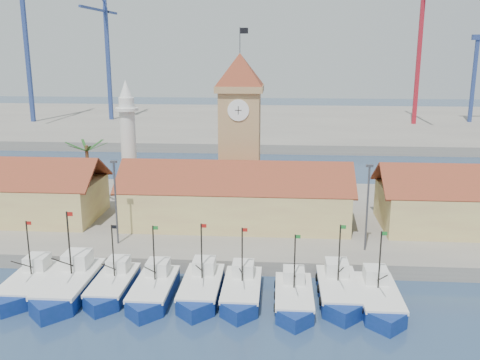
# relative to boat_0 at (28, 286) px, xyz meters

# --- Properties ---
(ground) EXTENTS (400.00, 400.00, 0.00)m
(ground) POSITION_rel_boat_0_xyz_m (17.66, -2.73, -0.72)
(ground) COLOR navy
(ground) RESTS_ON ground
(quay) EXTENTS (140.00, 32.00, 1.50)m
(quay) POSITION_rel_boat_0_xyz_m (17.66, 21.27, 0.03)
(quay) COLOR gray
(quay) RESTS_ON ground
(terminal) EXTENTS (240.00, 80.00, 2.00)m
(terminal) POSITION_rel_boat_0_xyz_m (17.66, 107.27, 0.28)
(terminal) COLOR gray
(terminal) RESTS_ON ground
(boat_0) EXTENTS (3.38, 9.27, 7.01)m
(boat_0) POSITION_rel_boat_0_xyz_m (0.00, 0.00, 0.00)
(boat_0) COLOR navy
(boat_0) RESTS_ON ground
(boat_1) EXTENTS (3.90, 10.68, 8.08)m
(boat_1) POSITION_rel_boat_0_xyz_m (3.88, -0.25, 0.11)
(boat_1) COLOR navy
(boat_1) RESTS_ON ground
(boat_2) EXTENTS (3.25, 8.89, 6.73)m
(boat_2) POSITION_rel_boat_0_xyz_m (7.76, 0.32, -0.03)
(boat_2) COLOR navy
(boat_2) RESTS_ON ground
(boat_3) EXTENTS (3.36, 9.21, 6.97)m
(boat_3) POSITION_rel_boat_0_xyz_m (11.67, -0.31, -0.00)
(boat_3) COLOR navy
(boat_3) RESTS_ON ground
(boat_4) EXTENTS (3.41, 9.35, 7.07)m
(boat_4) POSITION_rel_boat_0_xyz_m (15.88, 0.25, 0.01)
(boat_4) COLOR navy
(boat_4) RESTS_ON ground
(boat_5) EXTENTS (3.30, 9.04, 6.84)m
(boat_5) POSITION_rel_boat_0_xyz_m (19.54, 0.08, -0.02)
(boat_5) COLOR navy
(boat_5) RESTS_ON ground
(boat_6) EXTENTS (3.22, 8.82, 6.67)m
(boat_6) POSITION_rel_boat_0_xyz_m (24.16, -0.87, -0.03)
(boat_6) COLOR navy
(boat_6) RESTS_ON ground
(boat_7) EXTENTS (3.45, 9.46, 7.16)m
(boat_7) POSITION_rel_boat_0_xyz_m (28.13, 0.62, 0.01)
(boat_7) COLOR navy
(boat_7) RESTS_ON ground
(boat_8) EXTENTS (3.41, 9.34, 7.07)m
(boat_8) POSITION_rel_boat_0_xyz_m (31.45, -0.60, 0.01)
(boat_8) COLOR navy
(boat_8) RESTS_ON ground
(hall_center) EXTENTS (27.04, 10.13, 7.61)m
(hall_center) POSITION_rel_boat_0_xyz_m (17.66, 17.27, 3.26)
(hall_center) COLOR #D6CA75
(hall_center) RESTS_ON quay
(clock_tower) EXTENTS (5.80, 5.80, 22.70)m
(clock_tower) POSITION_rel_boat_0_xyz_m (17.66, 23.27, 11.24)
(clock_tower) COLOR tan
(clock_tower) RESTS_ON quay
(minaret) EXTENTS (3.00, 3.00, 16.30)m
(minaret) POSITION_rel_boat_0_xyz_m (2.66, 25.27, 9.00)
(minaret) COLOR silver
(minaret) RESTS_ON quay
(palm_tree) EXTENTS (5.60, 5.03, 8.39)m
(palm_tree) POSITION_rel_boat_0_xyz_m (-2.34, 23.27, 5.52)
(palm_tree) COLOR brown
(palm_tree) RESTS_ON quay
(lamp_posts) EXTENTS (80.70, 0.25, 9.03)m
(lamp_posts) POSITION_rel_boat_0_xyz_m (18.16, 9.27, 5.75)
(lamp_posts) COLOR #3F3F44
(lamp_posts) RESTS_ON quay
(crane_blue_far) EXTENTS (1.00, 37.93, 49.16)m
(crane_blue_far) POSITION_rel_boat_0_xyz_m (-45.38, 97.31, 28.98)
(crane_blue_far) COLOR navy
(crane_blue_far) RESTS_ON terminal
(crane_blue_near) EXTENTS (1.00, 29.07, 37.43)m
(crane_blue_near) POSITION_rel_boat_0_xyz_m (-25.21, 104.26, 21.77)
(crane_blue_near) COLOR navy
(crane_blue_near) RESTS_ON terminal
(crane_red_right) EXTENTS (1.00, 32.05, 42.41)m
(crane_red_right) POSITION_rel_boat_0_xyz_m (58.44, 100.97, 24.76)
(crane_red_right) COLOR #A91A28
(crane_red_right) RESTS_ON terminal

